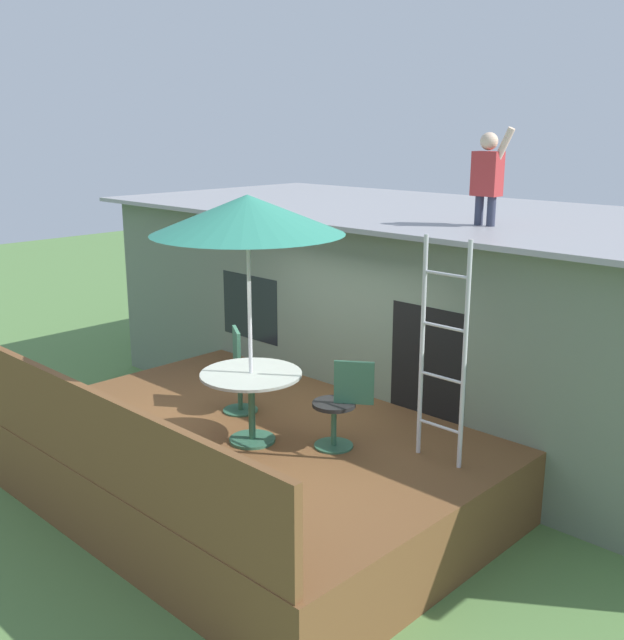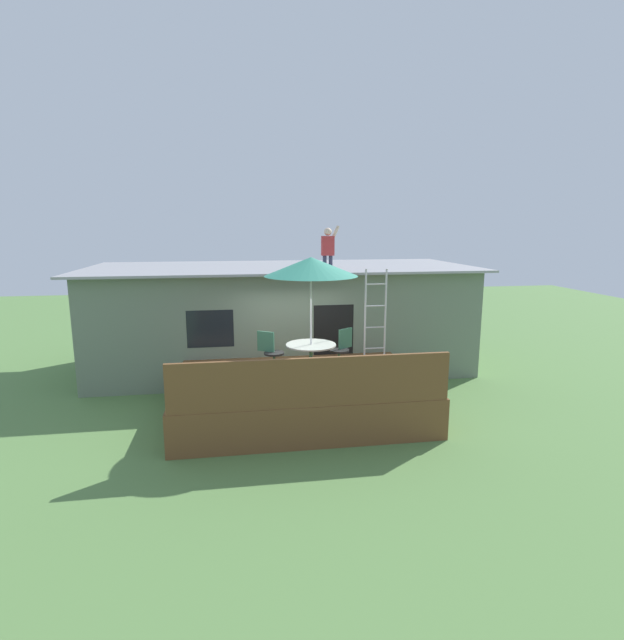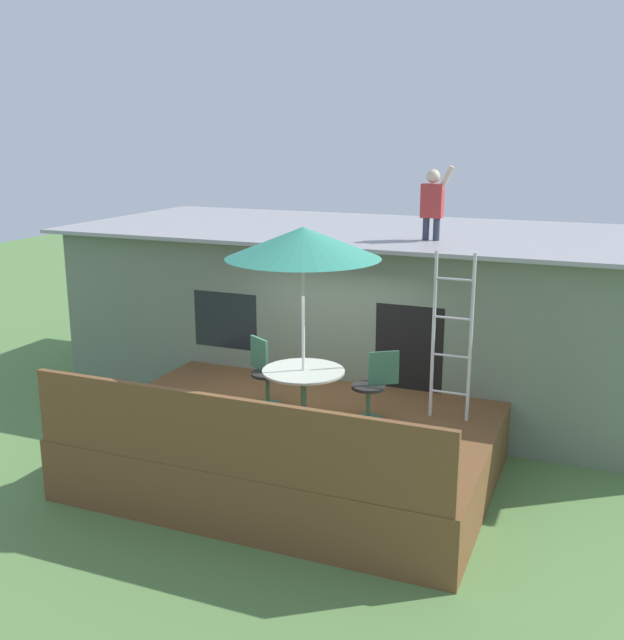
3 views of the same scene
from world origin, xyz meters
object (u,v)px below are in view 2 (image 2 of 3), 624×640
patio_umbrella (311,267)px  person_figure (328,245)px  patio_chair_right (341,350)px  patio_chair_left (271,353)px  patio_table (311,352)px  step_ladder (375,317)px

patio_umbrella → person_figure: (0.90, 2.85, 0.32)m
patio_chair_right → patio_chair_left: bearing=-33.8°
patio_table → patio_umbrella: size_ratio=0.41×
patio_table → patio_umbrella: (-0.00, 0.00, 1.76)m
patio_table → step_ladder: size_ratio=0.47×
patio_table → person_figure: (0.90, 2.85, 2.08)m
step_ladder → patio_umbrella: bearing=-149.7°
patio_umbrella → step_ladder: patio_umbrella is taller
patio_table → patio_chair_left: size_ratio=1.13×
step_ladder → patio_chair_right: step_ladder is taller
person_figure → patio_chair_right: (-0.14, -2.32, -2.21)m
person_figure → patio_chair_right: person_figure is taller
person_figure → patio_chair_left: person_figure is taller
patio_umbrella → patio_chair_right: 2.10m
patio_umbrella → step_ladder: bearing=30.3°
patio_table → step_ladder: (1.65, 0.97, 0.51)m
patio_umbrella → patio_chair_left: bearing=147.4°
step_ladder → patio_chair_left: (-2.44, -0.46, -0.64)m
patio_umbrella → patio_chair_right: (0.76, 0.52, -1.89)m
person_figure → patio_chair_left: 3.63m
patio_umbrella → patio_chair_right: size_ratio=2.76×
patio_table → person_figure: person_figure is taller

